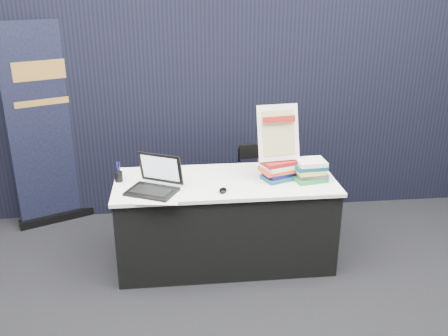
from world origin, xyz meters
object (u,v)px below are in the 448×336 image
(pullup_banner, at_px, (53,138))
(stacking_chair, at_px, (259,184))
(book_stack_tall, at_px, (278,170))
(book_stack_short, at_px, (311,170))
(display_table, at_px, (225,221))
(info_sign, at_px, (278,133))
(laptop, at_px, (152,183))

(pullup_banner, distance_m, stacking_chair, 2.02)
(book_stack_tall, height_order, book_stack_short, book_stack_short)
(book_stack_tall, relative_size, book_stack_short, 1.13)
(display_table, relative_size, stacking_chair, 2.23)
(info_sign, xyz_separation_m, stacking_chair, (-0.04, 0.57, -0.68))
(book_stack_short, bearing_deg, stacking_chair, 115.15)
(book_stack_tall, relative_size, stacking_chair, 0.36)
(display_table, xyz_separation_m, pullup_banner, (-1.55, 0.95, 0.49))
(display_table, xyz_separation_m, book_stack_tall, (0.43, -0.02, 0.45))
(pullup_banner, bearing_deg, info_sign, -49.78)
(laptop, height_order, book_stack_tall, laptop)
(pullup_banner, bearing_deg, stacking_chair, -35.19)
(book_stack_tall, distance_m, pullup_banner, 2.20)
(book_stack_short, xyz_separation_m, info_sign, (-0.27, 0.08, 0.30))
(display_table, distance_m, laptop, 0.75)
(laptop, xyz_separation_m, info_sign, (1.02, 0.15, 0.32))
(info_sign, relative_size, stacking_chair, 0.57)
(display_table, bearing_deg, book_stack_short, -6.11)
(pullup_banner, bearing_deg, display_table, -55.82)
(display_table, xyz_separation_m, book_stack_short, (0.69, -0.07, 0.46))
(book_stack_short, distance_m, stacking_chair, 0.82)
(book_stack_short, relative_size, pullup_banner, 0.13)
(pullup_banner, bearing_deg, laptop, -73.00)
(laptop, height_order, stacking_chair, laptop)
(laptop, relative_size, pullup_banner, 0.23)
(laptop, xyz_separation_m, stacking_chair, (0.98, 0.72, -0.36))
(pullup_banner, bearing_deg, book_stack_short, -48.87)
(info_sign, height_order, stacking_chair, info_sign)
(book_stack_tall, xyz_separation_m, stacking_chair, (-0.04, 0.60, -0.38))
(book_stack_short, bearing_deg, info_sign, 162.70)
(laptop, relative_size, book_stack_short, 1.73)
(info_sign, bearing_deg, book_stack_tall, -96.88)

